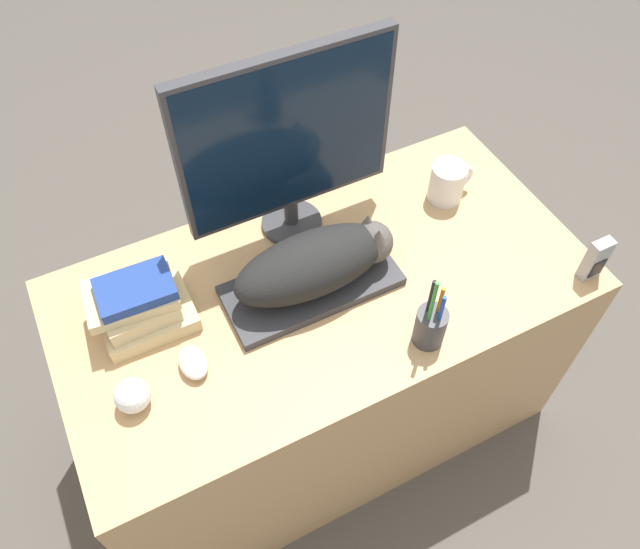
{
  "coord_description": "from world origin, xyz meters",
  "views": [
    {
      "loc": [
        -0.42,
        -0.47,
        1.94
      ],
      "look_at": [
        -0.02,
        0.32,
        0.78
      ],
      "focal_mm": 35.0,
      "sensor_mm": 36.0,
      "label": 1
    }
  ],
  "objects_px": {
    "phone": "(596,259)",
    "cat": "(319,261)",
    "keyboard": "(311,285)",
    "monitor": "(288,141)",
    "computer_mouse": "(193,363)",
    "baseball": "(132,396)",
    "pen_cup": "(430,325)",
    "book_stack": "(140,305)",
    "coffee_mug": "(448,182)"
  },
  "relations": [
    {
      "from": "monitor",
      "to": "computer_mouse",
      "type": "relative_size",
      "value": 5.82
    },
    {
      "from": "cat",
      "to": "phone",
      "type": "relative_size",
      "value": 3.33
    },
    {
      "from": "keyboard",
      "to": "coffee_mug",
      "type": "bearing_deg",
      "value": 13.83
    },
    {
      "from": "coffee_mug",
      "to": "pen_cup",
      "type": "bearing_deg",
      "value": -128.73
    },
    {
      "from": "keyboard",
      "to": "coffee_mug",
      "type": "relative_size",
      "value": 3.28
    },
    {
      "from": "computer_mouse",
      "to": "baseball",
      "type": "bearing_deg",
      "value": -168.86
    },
    {
      "from": "pen_cup",
      "to": "book_stack",
      "type": "height_order",
      "value": "pen_cup"
    },
    {
      "from": "coffee_mug",
      "to": "pen_cup",
      "type": "height_order",
      "value": "pen_cup"
    },
    {
      "from": "monitor",
      "to": "pen_cup",
      "type": "relative_size",
      "value": 2.28
    },
    {
      "from": "baseball",
      "to": "book_stack",
      "type": "height_order",
      "value": "book_stack"
    },
    {
      "from": "phone",
      "to": "book_stack",
      "type": "relative_size",
      "value": 0.53
    },
    {
      "from": "keyboard",
      "to": "phone",
      "type": "distance_m",
      "value": 0.69
    },
    {
      "from": "monitor",
      "to": "computer_mouse",
      "type": "height_order",
      "value": "monitor"
    },
    {
      "from": "keyboard",
      "to": "pen_cup",
      "type": "distance_m",
      "value": 0.31
    },
    {
      "from": "computer_mouse",
      "to": "baseball",
      "type": "xyz_separation_m",
      "value": [
        -0.14,
        -0.03,
        0.02
      ]
    },
    {
      "from": "monitor",
      "to": "book_stack",
      "type": "bearing_deg",
      "value": -165.09
    },
    {
      "from": "pen_cup",
      "to": "phone",
      "type": "xyz_separation_m",
      "value": [
        0.46,
        -0.02,
        0.0
      ]
    },
    {
      "from": "pen_cup",
      "to": "cat",
      "type": "bearing_deg",
      "value": 121.55
    },
    {
      "from": "phone",
      "to": "computer_mouse",
      "type": "bearing_deg",
      "value": 168.55
    },
    {
      "from": "pen_cup",
      "to": "book_stack",
      "type": "bearing_deg",
      "value": 148.78
    },
    {
      "from": "keyboard",
      "to": "book_stack",
      "type": "relative_size",
      "value": 1.86
    },
    {
      "from": "pen_cup",
      "to": "baseball",
      "type": "bearing_deg",
      "value": 167.41
    },
    {
      "from": "keyboard",
      "to": "monitor",
      "type": "relative_size",
      "value": 0.81
    },
    {
      "from": "phone",
      "to": "cat",
      "type": "bearing_deg",
      "value": 155.95
    },
    {
      "from": "cat",
      "to": "pen_cup",
      "type": "distance_m",
      "value": 0.29
    },
    {
      "from": "keyboard",
      "to": "computer_mouse",
      "type": "height_order",
      "value": "computer_mouse"
    },
    {
      "from": "baseball",
      "to": "book_stack",
      "type": "relative_size",
      "value": 0.33
    },
    {
      "from": "cat",
      "to": "phone",
      "type": "distance_m",
      "value": 0.67
    },
    {
      "from": "computer_mouse",
      "to": "book_stack",
      "type": "distance_m",
      "value": 0.18
    },
    {
      "from": "keyboard",
      "to": "monitor",
      "type": "bearing_deg",
      "value": 77.45
    },
    {
      "from": "monitor",
      "to": "book_stack",
      "type": "relative_size",
      "value": 2.29
    },
    {
      "from": "coffee_mug",
      "to": "book_stack",
      "type": "bearing_deg",
      "value": -178.46
    },
    {
      "from": "phone",
      "to": "book_stack",
      "type": "xyz_separation_m",
      "value": [
        -1.02,
        0.36,
        0.0
      ]
    },
    {
      "from": "keyboard",
      "to": "computer_mouse",
      "type": "relative_size",
      "value": 4.72
    },
    {
      "from": "cat",
      "to": "monitor",
      "type": "relative_size",
      "value": 0.77
    },
    {
      "from": "monitor",
      "to": "pen_cup",
      "type": "distance_m",
      "value": 0.53
    },
    {
      "from": "computer_mouse",
      "to": "baseball",
      "type": "relative_size",
      "value": 1.18
    },
    {
      "from": "keyboard",
      "to": "phone",
      "type": "xyz_separation_m",
      "value": [
        0.63,
        -0.27,
        0.05
      ]
    },
    {
      "from": "coffee_mug",
      "to": "book_stack",
      "type": "xyz_separation_m",
      "value": [
        -0.85,
        -0.02,
        0.01
      ]
    },
    {
      "from": "phone",
      "to": "baseball",
      "type": "bearing_deg",
      "value": 171.4
    },
    {
      "from": "coffee_mug",
      "to": "pen_cup",
      "type": "distance_m",
      "value": 0.47
    },
    {
      "from": "monitor",
      "to": "baseball",
      "type": "bearing_deg",
      "value": -148.83
    },
    {
      "from": "cat",
      "to": "coffee_mug",
      "type": "xyz_separation_m",
      "value": [
        0.44,
        0.11,
        -0.04
      ]
    },
    {
      "from": "cat",
      "to": "monitor",
      "type": "bearing_deg",
      "value": 82.88
    },
    {
      "from": "pen_cup",
      "to": "phone",
      "type": "relative_size",
      "value": 1.89
    },
    {
      "from": "monitor",
      "to": "coffee_mug",
      "type": "xyz_separation_m",
      "value": [
        0.42,
        -0.09,
        -0.23
      ]
    },
    {
      "from": "book_stack",
      "to": "pen_cup",
      "type": "bearing_deg",
      "value": -31.22
    },
    {
      "from": "cat",
      "to": "monitor",
      "type": "xyz_separation_m",
      "value": [
        0.03,
        0.21,
        0.19
      ]
    },
    {
      "from": "pen_cup",
      "to": "baseball",
      "type": "height_order",
      "value": "pen_cup"
    },
    {
      "from": "computer_mouse",
      "to": "coffee_mug",
      "type": "xyz_separation_m",
      "value": [
        0.79,
        0.19,
        0.03
      ]
    }
  ]
}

